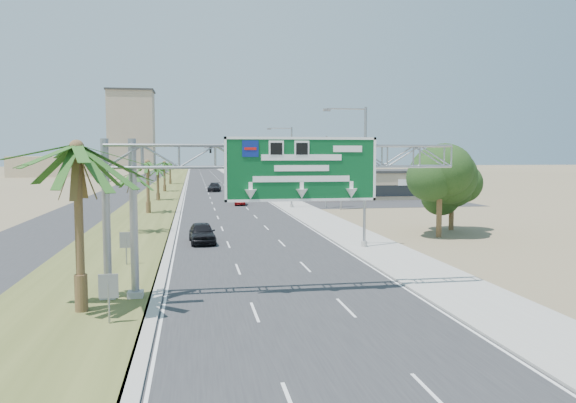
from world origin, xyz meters
The scene contains 31 objects.
ground centered at (0.00, 0.00, 0.00)m, with size 600.00×600.00×0.00m, color #8C7A59.
road centered at (0.00, 110.00, 0.01)m, with size 12.00×300.00×0.02m, color #28282B.
sidewalk_right centered at (8.50, 110.00, 0.05)m, with size 4.00×300.00×0.10m, color #9E9B93.
median_grass centered at (-10.00, 110.00, 0.06)m, with size 7.00×300.00×0.12m, color #494F23.
opposing_road centered at (-17.00, 110.00, 0.01)m, with size 8.00×300.00×0.02m, color #28282B.
sign_gantry centered at (-1.06, 9.93, 6.06)m, with size 16.75×1.24×7.50m.
palm_near centered at (-9.20, 8.00, 6.93)m, with size 5.70×5.70×8.35m.
palm_row_b centered at (-9.50, 32.00, 4.90)m, with size 3.99×3.99×5.95m.
palm_row_c centered at (-9.50, 48.00, 5.66)m, with size 3.99×3.99×6.75m.
palm_row_d centered at (-9.50, 66.00, 4.42)m, with size 3.99×3.99×5.45m.
palm_row_e centered at (-9.50, 85.00, 5.09)m, with size 3.99×3.99×6.15m.
palm_row_f centered at (-9.50, 110.00, 4.71)m, with size 3.99×3.99×5.75m.
streetlight_near centered at (7.30, 22.00, 4.69)m, with size 3.27×0.44×10.00m.
streetlight_mid centered at (7.30, 52.00, 4.69)m, with size 3.27×0.44×10.00m.
streetlight_far centered at (7.30, 88.00, 4.69)m, with size 3.27×0.44×10.00m.
signal_mast centered at (5.17, 71.97, 4.85)m, with size 10.28×0.71×8.00m.
store_building centered at (22.00, 66.00, 2.00)m, with size 18.00×10.00×4.00m, color tan.
oak_near centered at (15.00, 26.00, 4.53)m, with size 4.50×4.50×6.80m.
oak_far centered at (18.00, 30.00, 3.82)m, with size 3.50×3.50×5.60m.
median_signback_a centered at (-7.80, 6.00, 1.45)m, with size 0.75×0.08×2.08m.
median_signback_b centered at (-8.50, 18.00, 1.45)m, with size 0.75×0.08×2.08m.
tower_distant centered at (-32.00, 250.00, 17.50)m, with size 20.00×16.00×35.00m, color tan.
building_distant_left centered at (-45.00, 160.00, 3.00)m, with size 24.00×14.00×6.00m, color tan.
building_distant_right centered at (30.00, 140.00, 2.50)m, with size 20.00×12.00×5.00m, color tan.
car_left_lane centered at (-3.90, 26.09, 0.78)m, with size 1.85×4.59×1.56m, color black.
car_mid_lane centered at (1.50, 57.30, 0.66)m, with size 1.40×4.00×1.32m, color maroon.
car_right_lane centered at (5.50, 74.94, 0.68)m, with size 2.25×4.88×1.36m, color gray.
car_far centered at (-0.81, 84.57, 0.76)m, with size 2.13×5.23×1.52m, color black.
pole_sign_red_near centered at (11.71, 51.16, 7.00)m, with size 2.42×0.60×8.91m.
pole_sign_blue centered at (13.00, 48.97, 5.18)m, with size 2.01×0.79×7.13m.
pole_sign_red_far centered at (9.01, 68.09, 6.09)m, with size 2.21×0.47×7.75m.
Camera 1 is at (-4.49, -16.22, 6.71)m, focal length 35.00 mm.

